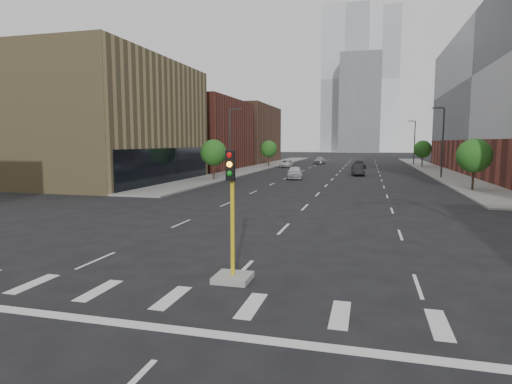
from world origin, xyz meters
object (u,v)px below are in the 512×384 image
at_px(car_mid_right, 358,170).
at_px(car_deep_right, 359,164).
at_px(median_traffic_signal, 232,253).
at_px(car_near_left, 295,172).
at_px(car_distant, 320,160).
at_px(car_far_left, 287,163).

xyz_separation_m(car_mid_right, car_deep_right, (-0.19, 17.65, -0.02)).
relative_size(median_traffic_signal, car_mid_right, 1.00).
distance_m(car_mid_right, car_deep_right, 17.65).
bearing_deg(car_near_left, car_distant, 83.87).
relative_size(median_traffic_signal, car_distant, 0.94).
xyz_separation_m(car_far_left, car_distant, (4.78, 13.10, 0.12)).
relative_size(car_mid_right, car_distant, 0.94).
bearing_deg(car_distant, car_mid_right, -68.56).
distance_m(car_mid_right, car_distant, 32.06).
distance_m(car_near_left, car_deep_right, 26.42).
height_order(car_near_left, car_distant, car_near_left).
relative_size(median_traffic_signal, car_deep_right, 0.91).
bearing_deg(car_deep_right, median_traffic_signal, -99.66).
relative_size(car_far_left, car_deep_right, 1.01).
bearing_deg(car_distant, car_deep_right, -51.55).
xyz_separation_m(median_traffic_signal, car_deep_right, (2.77, 65.93, -0.27)).
xyz_separation_m(car_mid_right, car_far_left, (-13.46, 17.76, -0.05)).
relative_size(median_traffic_signal, car_near_left, 0.92).
distance_m(median_traffic_signal, car_mid_right, 48.38).
xyz_separation_m(car_mid_right, car_distant, (-8.68, 30.86, 0.07)).
distance_m(car_mid_right, car_far_left, 22.28).
relative_size(car_deep_right, car_distant, 1.03).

